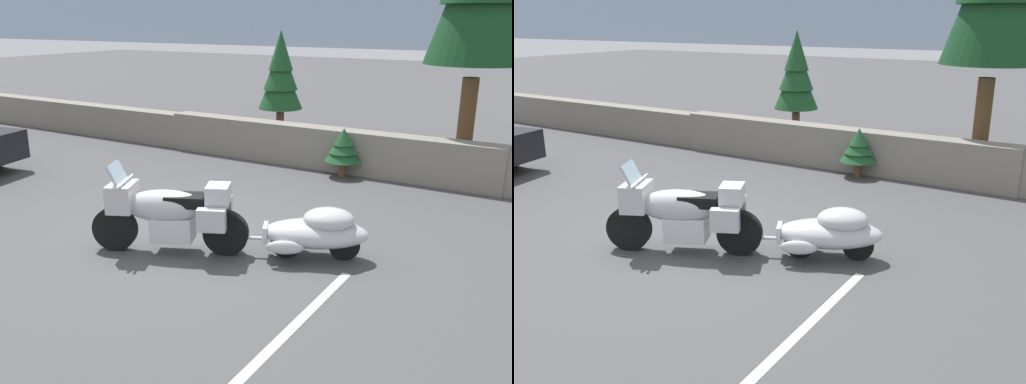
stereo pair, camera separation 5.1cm
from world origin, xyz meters
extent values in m
plane|color=#424244|center=(0.00, 0.00, 0.00)|extent=(80.00, 80.00, 0.00)
cube|color=slate|center=(-8.00, 5.24, 0.44)|extent=(8.00, 0.52, 0.88)
cube|color=slate|center=(0.00, 5.20, 0.47)|extent=(8.00, 0.51, 0.94)
cylinder|color=black|center=(-0.54, -0.69, 0.33)|extent=(0.66, 0.41, 0.66)
cylinder|color=black|center=(0.96, 0.01, 0.33)|extent=(0.66, 0.41, 0.66)
cube|color=silver|center=(0.26, -0.32, 0.38)|extent=(0.73, 0.65, 0.36)
ellipsoid|color=#B2B2B7|center=(0.17, -0.36, 0.71)|extent=(1.27, 0.91, 0.48)
cube|color=#B2B2B7|center=(-0.40, -0.63, 0.83)|extent=(0.55, 0.62, 0.40)
cube|color=#9EB7C6|center=(-0.45, -0.65, 1.16)|extent=(0.36, 0.48, 0.34)
cube|color=black|center=(0.44, -0.23, 0.81)|extent=(0.66, 0.56, 0.16)
cube|color=#B2B2B7|center=(0.87, -0.03, 0.91)|extent=(0.46, 0.50, 0.28)
cube|color=#B2B2B7|center=(0.95, -0.33, 0.63)|extent=(0.43, 0.31, 0.32)
cube|color=#B2B2B7|center=(0.69, 0.22, 0.63)|extent=(0.43, 0.31, 0.32)
cylinder|color=silver|center=(-0.35, -0.61, 1.06)|extent=(0.33, 0.65, 0.04)
cylinder|color=silver|center=(-0.49, -0.67, 0.58)|extent=(0.26, 0.17, 0.54)
cylinder|color=black|center=(1.75, 0.38, 0.22)|extent=(0.44, 0.28, 0.44)
cylinder|color=black|center=(2.49, 0.73, 0.22)|extent=(0.44, 0.28, 0.44)
ellipsoid|color=#B2B2B7|center=(2.12, 0.55, 0.38)|extent=(1.65, 1.25, 0.40)
ellipsoid|color=#B2B2B7|center=(2.28, 0.63, 0.60)|extent=(0.89, 0.81, 0.32)
cube|color=silver|center=(1.48, 0.25, 0.36)|extent=(0.19, 0.32, 0.24)
ellipsoid|color=#B2B2B7|center=(1.88, 0.09, 0.28)|extent=(0.53, 0.35, 0.20)
ellipsoid|color=#B2B2B7|center=(1.61, 0.67, 0.28)|extent=(0.53, 0.35, 0.20)
cylinder|color=silver|center=(1.12, 0.09, 0.27)|extent=(0.66, 0.34, 0.05)
cylinder|color=brown|center=(2.93, 6.39, 1.05)|extent=(0.34, 0.34, 2.09)
cylinder|color=brown|center=(-1.92, 6.87, 0.44)|extent=(0.21, 0.21, 0.87)
cone|color=#194723|center=(-1.92, 6.87, 1.67)|extent=(1.18, 1.18, 1.37)
cone|color=#194723|center=(-1.92, 6.87, 2.08)|extent=(0.92, 0.92, 1.20)
cone|color=#194723|center=(-1.92, 6.87, 2.50)|extent=(0.65, 0.65, 1.03)
cylinder|color=brown|center=(0.79, 4.76, 0.15)|extent=(0.15, 0.15, 0.31)
cone|color=#194723|center=(0.79, 4.76, 0.59)|extent=(0.78, 0.78, 0.48)
cone|color=#194723|center=(0.79, 4.76, 0.74)|extent=(0.60, 0.60, 0.42)
cone|color=#194723|center=(0.79, 4.76, 0.88)|extent=(0.43, 0.43, 0.36)
cube|color=silver|center=(2.72, -1.50, 0.00)|extent=(0.12, 3.60, 0.01)
camera|label=1|loc=(5.16, -6.10, 3.28)|focal=38.71mm
camera|label=2|loc=(5.20, -6.07, 3.28)|focal=38.71mm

